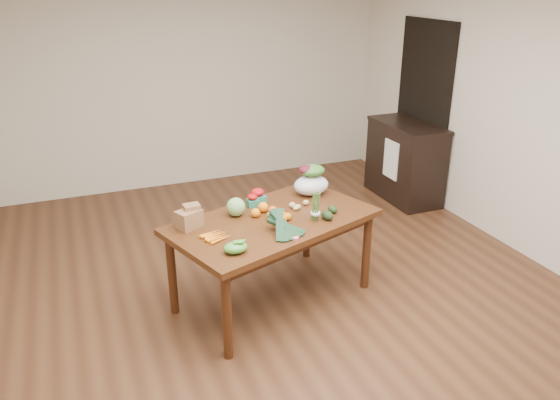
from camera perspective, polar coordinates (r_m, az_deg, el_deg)
name	(u,v)px	position (r m, az deg, el deg)	size (l,w,h in m)	color
floor	(280,293)	(4.82, 0.04, -9.68)	(6.00, 6.00, 0.00)	#51301B
room_walls	(280,144)	(4.25, 0.04, 5.89)	(5.02, 6.02, 2.70)	beige
dining_table	(273,260)	(4.55, -0.72, -6.28)	(1.64, 0.91, 0.75)	#452210
doorway_dark	(422,110)	(6.87, 14.63, 9.07)	(0.02, 1.00, 2.10)	black
cabinet	(405,161)	(6.79, 12.93, 3.97)	(0.52, 1.02, 0.94)	black
dish_towel	(391,160)	(6.56, 11.51, 4.17)	(0.02, 0.28, 0.45)	white
paper_bag	(189,217)	(4.25, -9.49, -1.79)	(0.25, 0.21, 0.18)	brown
cabbage	(236,207)	(4.42, -4.63, -0.73)	(0.15, 0.15, 0.15)	#85B669
strawberry_basket_a	(253,201)	(4.61, -2.88, -0.14)	(0.09, 0.09, 0.09)	red
strawberry_basket_b	(258,198)	(4.65, -2.35, 0.23)	(0.12, 0.12, 0.11)	red
orange_a	(256,213)	(4.40, -2.57, -1.34)	(0.08, 0.08, 0.08)	orange
orange_b	(263,207)	(4.49, -1.78, -0.75)	(0.09, 0.09, 0.09)	#FFA80F
orange_c	(273,211)	(4.43, -0.75, -1.12)	(0.08, 0.08, 0.08)	#E8510E
mandarin_cluster	(280,215)	(4.32, -0.04, -1.59)	(0.18, 0.18, 0.10)	orange
carrots	(217,236)	(4.10, -6.59, -3.71)	(0.22, 0.19, 0.03)	orange
snap_pea_bag	(236,248)	(3.86, -4.67, -4.97)	(0.17, 0.13, 0.08)	#549432
kale_bunch	(287,225)	(4.08, 0.70, -2.68)	(0.32, 0.40, 0.16)	black
asparagus_bundle	(316,206)	(4.31, 3.74, -0.63)	(0.08, 0.08, 0.25)	#5E853D
potato_a	(296,208)	(4.53, 1.65, -0.85)	(0.05, 0.04, 0.04)	#CFBD77
potato_b	(298,207)	(4.55, 1.89, -0.73)	(0.05, 0.05, 0.05)	#DBC07E
potato_c	(306,203)	(4.63, 2.71, -0.27)	(0.05, 0.05, 0.05)	tan
potato_d	(292,205)	(4.58, 1.29, -0.53)	(0.06, 0.05, 0.05)	tan
potato_e	(316,204)	(4.61, 3.82, -0.38)	(0.06, 0.05, 0.05)	tan
avocado_a	(327,215)	(4.37, 4.96, -1.61)	(0.08, 0.11, 0.08)	black
avocado_b	(332,209)	(4.50, 5.50, -0.98)	(0.06, 0.09, 0.06)	black
salad_bag	(311,181)	(4.82, 3.29, 1.95)	(0.32, 0.24, 0.25)	silver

